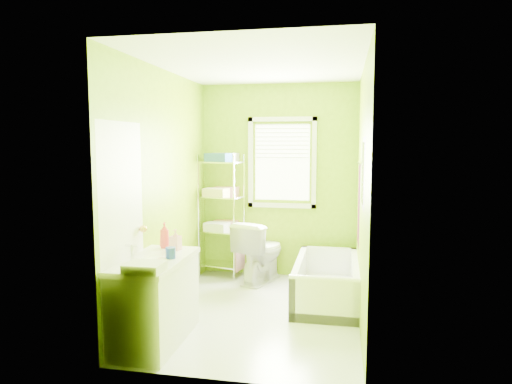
% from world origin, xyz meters
% --- Properties ---
extents(ground, '(2.90, 2.90, 0.00)m').
position_xyz_m(ground, '(0.00, 0.00, 0.00)').
color(ground, silver).
rests_on(ground, ground).
extents(room_envelope, '(2.14, 2.94, 2.62)m').
position_xyz_m(room_envelope, '(0.00, 0.00, 1.55)').
color(room_envelope, '#7DA608').
rests_on(room_envelope, ground).
extents(window, '(0.92, 0.05, 1.22)m').
position_xyz_m(window, '(0.05, 1.42, 1.61)').
color(window, white).
rests_on(window, ground).
extents(door, '(0.09, 0.80, 2.00)m').
position_xyz_m(door, '(-1.04, -1.00, 1.00)').
color(door, white).
rests_on(door, ground).
extents(right_wall_decor, '(0.04, 1.48, 1.17)m').
position_xyz_m(right_wall_decor, '(1.04, -0.02, 1.32)').
color(right_wall_decor, '#3B061A').
rests_on(right_wall_decor, ground).
extents(bathtub, '(0.71, 1.52, 0.49)m').
position_xyz_m(bathtub, '(0.70, 0.49, 0.16)').
color(bathtub, white).
rests_on(bathtub, ground).
extents(toilet, '(0.69, 0.90, 0.81)m').
position_xyz_m(toilet, '(-0.19, 1.09, 0.41)').
color(toilet, white).
rests_on(toilet, ground).
extents(vanity, '(0.53, 1.06, 1.03)m').
position_xyz_m(vanity, '(-0.80, -0.90, 0.42)').
color(vanity, silver).
rests_on(vanity, ground).
extents(wire_shelf_unit, '(0.62, 0.50, 1.68)m').
position_xyz_m(wire_shelf_unit, '(-0.74, 1.27, 1.03)').
color(wire_shelf_unit, silver).
rests_on(wire_shelf_unit, ground).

